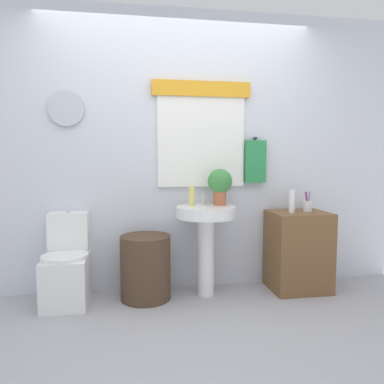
% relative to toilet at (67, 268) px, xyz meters
% --- Properties ---
extents(ground_plane, '(8.00, 8.00, 0.00)m').
position_rel_toilet_xyz_m(ground_plane, '(0.99, -0.88, -0.30)').
color(ground_plane, '#A3A3A8').
extents(back_wall, '(4.40, 0.18, 2.60)m').
position_rel_toilet_xyz_m(back_wall, '(1.00, 0.26, 1.01)').
color(back_wall, silver).
rests_on(back_wall, ground_plane).
extents(toilet, '(0.38, 0.51, 0.78)m').
position_rel_toilet_xyz_m(toilet, '(0.00, 0.00, 0.00)').
color(toilet, white).
rests_on(toilet, ground_plane).
extents(laundry_hamper, '(0.44, 0.44, 0.56)m').
position_rel_toilet_xyz_m(laundry_hamper, '(0.67, -0.03, -0.02)').
color(laundry_hamper, '#4C3828').
rests_on(laundry_hamper, ground_plane).
extents(pedestal_sink, '(0.53, 0.53, 0.81)m').
position_rel_toilet_xyz_m(pedestal_sink, '(1.21, -0.03, 0.32)').
color(pedestal_sink, white).
rests_on(pedestal_sink, ground_plane).
extents(faucet, '(0.03, 0.03, 0.10)m').
position_rel_toilet_xyz_m(faucet, '(1.21, 0.09, 0.56)').
color(faucet, silver).
rests_on(faucet, pedestal_sink).
extents(wooden_cabinet, '(0.53, 0.44, 0.74)m').
position_rel_toilet_xyz_m(wooden_cabinet, '(2.09, -0.03, 0.07)').
color(wooden_cabinet, brown).
rests_on(wooden_cabinet, ground_plane).
extents(soap_bottle, '(0.05, 0.05, 0.18)m').
position_rel_toilet_xyz_m(soap_bottle, '(1.09, 0.02, 0.60)').
color(soap_bottle, '#DBD166').
rests_on(soap_bottle, pedestal_sink).
extents(potted_plant, '(0.22, 0.22, 0.33)m').
position_rel_toilet_xyz_m(potted_plant, '(1.35, 0.03, 0.71)').
color(potted_plant, '#AD5B38').
rests_on(potted_plant, pedestal_sink).
extents(lotion_bottle, '(0.05, 0.05, 0.21)m').
position_rel_toilet_xyz_m(lotion_bottle, '(2.00, -0.07, 0.55)').
color(lotion_bottle, white).
rests_on(lotion_bottle, wooden_cabinet).
extents(toothbrush_cup, '(0.08, 0.08, 0.19)m').
position_rel_toilet_xyz_m(toothbrush_cup, '(2.18, -0.01, 0.50)').
color(toothbrush_cup, silver).
rests_on(toothbrush_cup, wooden_cabinet).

